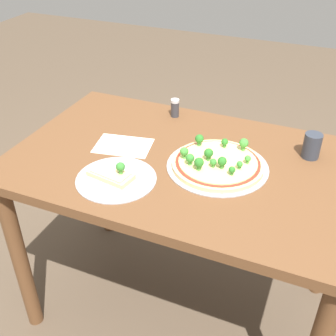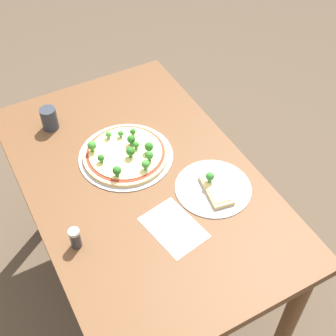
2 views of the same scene
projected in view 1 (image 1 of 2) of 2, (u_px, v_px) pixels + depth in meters
name	position (u px, v px, depth m)	size (l,w,h in m)	color
ground_plane	(181.00, 303.00, 1.89)	(8.00, 8.00, 0.00)	brown
dining_table	(184.00, 185.00, 1.52)	(1.21, 0.76, 0.77)	brown
pizza_tray_whole	(217.00, 163.00, 1.41)	(0.34, 0.34, 0.07)	#A3A3A8
pizza_tray_slice	(114.00, 177.00, 1.36)	(0.26, 0.26, 0.06)	#A3A3A8
drinking_cup	(312.00, 146.00, 1.45)	(0.06, 0.06, 0.09)	#2D333D
condiment_shaker	(175.00, 108.00, 1.71)	(0.03, 0.03, 0.07)	#333338
paper_menu	(123.00, 146.00, 1.54)	(0.20, 0.14, 0.00)	silver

